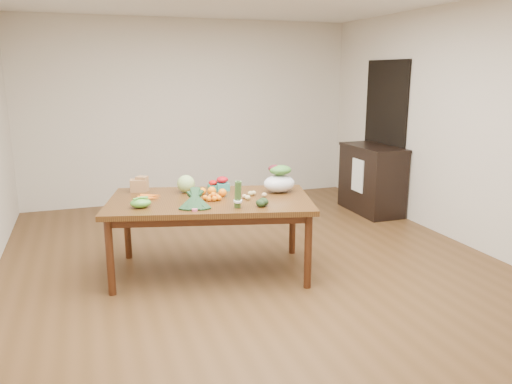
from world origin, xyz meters
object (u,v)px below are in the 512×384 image
object	(u,v)px
cabbage	(186,184)
kale_bunch	(195,199)
asparagus_bundle	(238,194)
cabinet	(372,179)
mandarin_cluster	(213,196)
paper_bag	(138,184)
dining_table	(211,236)
salad_bag	(279,180)

from	to	relation	value
cabbage	kale_bunch	xyz separation A→B (m)	(-0.04, -0.61, -0.01)
asparagus_bundle	kale_bunch	bearing A→B (deg)	175.30
kale_bunch	cabinet	bearing A→B (deg)	44.60
mandarin_cluster	asparagus_bundle	distance (m)	0.38
paper_bag	mandarin_cluster	bearing A→B (deg)	-42.89
mandarin_cluster	kale_bunch	bearing A→B (deg)	-135.76
paper_bag	kale_bunch	world-z (taller)	kale_bunch
asparagus_bundle	mandarin_cluster	bearing A→B (deg)	125.99
cabinet	kale_bunch	xyz separation A→B (m)	(-2.89, -1.69, 0.36)
dining_table	cabbage	bearing A→B (deg)	130.98
dining_table	asparagus_bundle	distance (m)	0.67
paper_bag	dining_table	bearing A→B (deg)	-40.33
asparagus_bundle	salad_bag	bearing A→B (deg)	51.76
cabinet	kale_bunch	bearing A→B (deg)	-149.64
dining_table	paper_bag	distance (m)	0.92
cabinet	cabbage	xyz separation A→B (m)	(-2.84, -1.08, 0.37)
mandarin_cluster	salad_bag	world-z (taller)	salad_bag
cabbage	asparagus_bundle	distance (m)	0.81
paper_bag	mandarin_cluster	xyz separation A→B (m)	(0.63, -0.59, -0.04)
salad_bag	dining_table	bearing A→B (deg)	-177.79
kale_bunch	paper_bag	bearing A→B (deg)	130.99
dining_table	paper_bag	world-z (taller)	paper_bag
kale_bunch	asparagus_bundle	bearing A→B (deg)	-4.70
paper_bag	asparagus_bundle	bearing A→B (deg)	-50.44
dining_table	cabinet	size ratio (longest dim) A/B	1.88
dining_table	salad_bag	distance (m)	0.88
cabinet	asparagus_bundle	xyz separation A→B (m)	(-2.52, -1.81, 0.40)
cabbage	salad_bag	bearing A→B (deg)	-18.51
mandarin_cluster	cabbage	bearing A→B (deg)	114.96
cabinet	dining_table	bearing A→B (deg)	-152.34
cabbage	kale_bunch	world-z (taller)	cabbage
dining_table	kale_bunch	size ratio (longest dim) A/B	4.81
cabbage	kale_bunch	distance (m)	0.61
dining_table	cabinet	xyz separation A→B (m)	(2.68, 1.40, 0.10)
cabinet	cabbage	world-z (taller)	cabinet
cabinet	paper_bag	bearing A→B (deg)	-165.01
asparagus_bundle	salad_bag	xyz separation A→B (m)	(0.57, 0.44, -0.00)
dining_table	salad_bag	world-z (taller)	salad_bag
cabinet	salad_bag	bearing A→B (deg)	-144.80
salad_bag	mandarin_cluster	bearing A→B (deg)	-172.42
cabinet	asparagus_bundle	world-z (taller)	asparagus_bundle
cabbage	salad_bag	distance (m)	0.94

